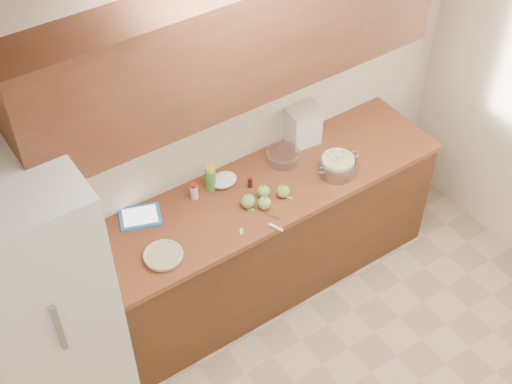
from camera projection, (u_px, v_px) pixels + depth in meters
room_shell at (429, 318)px, 3.35m from camera, size 3.60×3.60×3.60m
counter_run at (254, 242)px, 4.81m from camera, size 2.64×0.68×0.92m
upper_cabinets at (237, 41)px, 3.85m from camera, size 2.60×0.34×0.70m
fridge at (39, 303)px, 3.90m from camera, size 0.70×0.70×1.80m
pie at (163, 256)px, 4.09m from camera, size 0.24×0.24×0.04m
colander at (337, 166)px, 4.58m from camera, size 0.33×0.24×0.12m
flour_canister at (302, 124)px, 4.76m from camera, size 0.24×0.24×0.27m
tablet at (140, 217)px, 4.33m from camera, size 0.30×0.27×0.02m
paring_knife at (275, 226)px, 4.27m from camera, size 0.10×0.20×0.02m
lemon_bottle at (211, 178)px, 4.46m from camera, size 0.07×0.07×0.18m
cinnamon_shaker at (194, 191)px, 4.42m from camera, size 0.05×0.05×0.12m
vanilla_bottle at (250, 182)px, 4.50m from camera, size 0.03×0.03×0.09m
mixing_bowl at (283, 156)px, 4.67m from camera, size 0.22×0.22×0.08m
paper_towel at (224, 180)px, 4.52m from camera, size 0.18×0.14×0.07m
apple_left at (248, 201)px, 4.37m from camera, size 0.09×0.09×0.10m
apple_center at (263, 191)px, 4.44m from camera, size 0.09×0.09×0.10m
apple_front at (265, 203)px, 4.36m from camera, size 0.08×0.08×0.10m
apple_extra at (283, 191)px, 4.44m from camera, size 0.09×0.09×0.10m
peel_a at (241, 231)px, 4.25m from camera, size 0.04×0.05×0.00m
peel_b at (289, 198)px, 4.46m from camera, size 0.03×0.04×0.00m
peel_c at (251, 210)px, 4.38m from camera, size 0.04×0.03×0.00m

